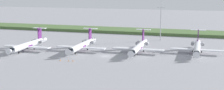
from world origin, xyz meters
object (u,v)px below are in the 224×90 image
object	(u,v)px
regional_jet_second	(82,45)
regional_jet_nearest	(29,45)
safety_cone_front_marker	(60,60)
safety_cone_rear_marker	(73,61)
regional_jet_third	(139,47)
safety_cone_mid_marker	(69,60)
regional_jet_fourth	(197,47)
antenna_mast	(161,20)

from	to	relation	value
regional_jet_second	regional_jet_nearest	bearing A→B (deg)	-167.10
safety_cone_front_marker	safety_cone_rear_marker	distance (m)	5.32
regional_jet_third	safety_cone_mid_marker	bearing A→B (deg)	-133.66
regional_jet_fourth	safety_cone_front_marker	world-z (taller)	regional_jet_fourth
regional_jet_nearest	regional_jet_fourth	distance (m)	75.87
regional_jet_nearest	regional_jet_third	distance (m)	50.37
regional_jet_second	regional_jet_fourth	world-z (taller)	same
regional_jet_third	safety_cone_rear_marker	xyz separation A→B (m)	(-21.13, -23.85, -2.26)
safety_cone_mid_marker	safety_cone_rear_marker	distance (m)	1.74
regional_jet_second	safety_cone_rear_marker	bearing A→B (deg)	-78.25
antenna_mast	safety_cone_rear_marker	distance (m)	64.60
antenna_mast	regional_jet_nearest	bearing A→B (deg)	-141.54
antenna_mast	safety_cone_front_marker	size ratio (longest dim) A/B	49.48
antenna_mast	safety_cone_front_marker	world-z (taller)	antenna_mast
safety_cone_rear_marker	regional_jet_fourth	bearing A→B (deg)	32.66
regional_jet_nearest	regional_jet_fourth	world-z (taller)	same
regional_jet_nearest	safety_cone_front_marker	distance (m)	27.67
safety_cone_front_marker	safety_cone_rear_marker	bearing A→B (deg)	3.55
regional_jet_fourth	regional_jet_nearest	bearing A→B (deg)	-168.78
regional_jet_fourth	safety_cone_mid_marker	distance (m)	56.22
regional_jet_fourth	safety_cone_mid_marker	world-z (taller)	regional_jet_fourth
antenna_mast	safety_cone_mid_marker	bearing A→B (deg)	-115.61
regional_jet_second	regional_jet_third	distance (m)	25.60
regional_jet_nearest	safety_cone_mid_marker	bearing A→B (deg)	-29.08
antenna_mast	safety_cone_rear_marker	xyz separation A→B (m)	(-26.14, -58.05, -10.95)
regional_jet_nearest	safety_cone_mid_marker	xyz separation A→B (m)	(26.67, -14.84, -2.26)
regional_jet_second	safety_cone_front_marker	size ratio (longest dim) A/B	56.36
regional_jet_third	safety_cone_front_marker	xyz separation A→B (m)	(-26.44, -24.18, -2.26)
regional_jet_second	regional_jet_third	xyz separation A→B (m)	(25.35, 3.58, 0.00)
regional_jet_nearest	regional_jet_fourth	bearing A→B (deg)	11.22
regional_jet_nearest	regional_jet_second	size ratio (longest dim) A/B	1.00
regional_jet_nearest	safety_cone_rear_marker	world-z (taller)	regional_jet_nearest
regional_jet_nearest	safety_cone_front_marker	size ratio (longest dim) A/B	56.36
safety_cone_mid_marker	regional_jet_nearest	bearing A→B (deg)	150.92
regional_jet_fourth	safety_cone_mid_marker	size ratio (longest dim) A/B	56.36
regional_jet_second	antenna_mast	xyz separation A→B (m)	(30.36, 37.78, 8.69)
regional_jet_third	antenna_mast	distance (m)	35.64
antenna_mast	safety_cone_front_marker	bearing A→B (deg)	-118.31
regional_jet_second	regional_jet_third	size ratio (longest dim) A/B	1.00
regional_jet_nearest	antenna_mast	bearing A→B (deg)	38.46
regional_jet_third	safety_cone_front_marker	distance (m)	35.90
safety_cone_front_marker	safety_cone_rear_marker	world-z (taller)	same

